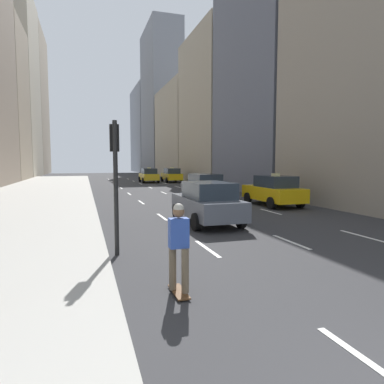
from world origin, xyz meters
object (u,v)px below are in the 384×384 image
object	(u,v)px
taxi_second	(172,175)
traffic_light_pole	(115,166)
sedan_silver_behind	(204,187)
taxi_lead	(149,175)
sedan_black_near	(207,202)
taxi_third	(273,190)
skateboarder	(179,245)

from	to	relation	value
taxi_second	traffic_light_pole	bearing A→B (deg)	-106.66
sedan_silver_behind	traffic_light_pole	world-z (taller)	traffic_light_pole
taxi_lead	sedan_black_near	xyz separation A→B (m)	(-2.80, -28.52, -0.01)
taxi_third	sedan_silver_behind	distance (m)	4.95
taxi_second	taxi_third	world-z (taller)	same
taxi_third	taxi_second	bearing A→B (deg)	90.00
sedan_silver_behind	taxi_second	bearing A→B (deg)	82.01
taxi_lead	taxi_second	bearing A→B (deg)	-5.43
taxi_lead	sedan_black_near	world-z (taller)	taxi_lead
taxi_lead	traffic_light_pole	distance (m)	32.92
taxi_third	skateboarder	distance (m)	14.13
traffic_light_pole	skateboarder	bearing A→B (deg)	-75.06
taxi_second	taxi_third	xyz separation A→B (m)	(0.00, -24.02, 0.00)
traffic_light_pole	taxi_second	bearing A→B (deg)	73.34
taxi_third	skateboarder	xyz separation A→B (m)	(-8.68, -11.15, 0.08)
sedan_black_near	traffic_light_pole	distance (m)	5.60
taxi_second	sedan_black_near	distance (m)	28.80
taxi_lead	skateboarder	xyz separation A→B (m)	(-5.88, -35.43, 0.08)
traffic_light_pole	taxi_lead	bearing A→B (deg)	78.15
taxi_second	sedan_silver_behind	xyz separation A→B (m)	(-2.80, -19.94, 0.00)
traffic_light_pole	sedan_silver_behind	bearing A→B (deg)	60.59
skateboarder	sedan_black_near	bearing A→B (deg)	65.97
taxi_second	skateboarder	world-z (taller)	taxi_second
taxi_lead	taxi_third	world-z (taller)	same
taxi_third	traffic_light_pole	xyz separation A→B (m)	(-9.55, -7.90, 1.53)
taxi_second	taxi_third	size ratio (longest dim) A/B	1.00
skateboarder	traffic_light_pole	world-z (taller)	traffic_light_pole
sedan_silver_behind	taxi_third	bearing A→B (deg)	-55.52
sedan_black_near	skateboarder	bearing A→B (deg)	-114.03
skateboarder	traffic_light_pole	xyz separation A→B (m)	(-0.87, 3.25, 1.45)
taxi_second	traffic_light_pole	xyz separation A→B (m)	(-9.55, -31.92, 1.53)
taxi_lead	sedan_silver_behind	bearing A→B (deg)	-90.00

